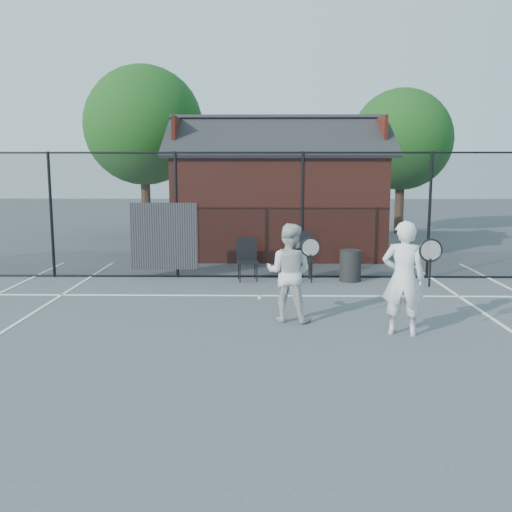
{
  "coord_description": "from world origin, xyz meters",
  "views": [
    {
      "loc": [
        0.12,
        -8.51,
        2.63
      ],
      "look_at": [
        -0.04,
        1.3,
        1.1
      ],
      "focal_mm": 40.0,
      "sensor_mm": 36.0,
      "label": 1
    }
  ],
  "objects_px": {
    "chair_left": "(248,260)",
    "player_front": "(403,278)",
    "player_back": "(289,272)",
    "waste_bin": "(350,266)",
    "clubhouse": "(278,201)",
    "chair_right": "(301,257)"
  },
  "relations": [
    {
      "from": "chair_left",
      "to": "player_front",
      "type": "bearing_deg",
      "value": -66.8
    },
    {
      "from": "player_back",
      "to": "waste_bin",
      "type": "bearing_deg",
      "value": 65.8
    },
    {
      "from": "clubhouse",
      "to": "chair_left",
      "type": "height_order",
      "value": "clubhouse"
    },
    {
      "from": "clubhouse",
      "to": "waste_bin",
      "type": "bearing_deg",
      "value": -69.99
    },
    {
      "from": "waste_bin",
      "to": "player_front",
      "type": "bearing_deg",
      "value": -87.5
    },
    {
      "from": "clubhouse",
      "to": "waste_bin",
      "type": "xyz_separation_m",
      "value": [
        1.6,
        -4.4,
        -1.24
      ]
    },
    {
      "from": "chair_right",
      "to": "waste_bin",
      "type": "xyz_separation_m",
      "value": [
        1.15,
        0.0,
        -0.19
      ]
    },
    {
      "from": "player_front",
      "to": "chair_left",
      "type": "distance_m",
      "value": 5.03
    },
    {
      "from": "player_back",
      "to": "waste_bin",
      "type": "height_order",
      "value": "player_back"
    },
    {
      "from": "clubhouse",
      "to": "player_back",
      "type": "bearing_deg",
      "value": -89.8
    },
    {
      "from": "player_front",
      "to": "chair_right",
      "type": "distance_m",
      "value": 4.52
    },
    {
      "from": "waste_bin",
      "to": "player_back",
      "type": "bearing_deg",
      "value": -114.2
    },
    {
      "from": "player_back",
      "to": "player_front",
      "type": "bearing_deg",
      "value": -24.27
    },
    {
      "from": "chair_left",
      "to": "waste_bin",
      "type": "xyz_separation_m",
      "value": [
        2.4,
        0.0,
        -0.13
      ]
    },
    {
      "from": "player_back",
      "to": "chair_right",
      "type": "xyz_separation_m",
      "value": [
        0.43,
        3.51,
        -0.29
      ]
    },
    {
      "from": "clubhouse",
      "to": "player_front",
      "type": "bearing_deg",
      "value": -78.37
    },
    {
      "from": "clubhouse",
      "to": "player_back",
      "type": "relative_size",
      "value": 3.85
    },
    {
      "from": "player_front",
      "to": "waste_bin",
      "type": "xyz_separation_m",
      "value": [
        -0.19,
        4.3,
        -0.55
      ]
    },
    {
      "from": "chair_left",
      "to": "chair_right",
      "type": "relative_size",
      "value": 0.88
    },
    {
      "from": "clubhouse",
      "to": "player_back",
      "type": "xyz_separation_m",
      "value": [
        0.03,
        -7.91,
        -0.76
      ]
    },
    {
      "from": "clubhouse",
      "to": "chair_left",
      "type": "xyz_separation_m",
      "value": [
        -0.79,
        -4.4,
        -1.11
      ]
    },
    {
      "from": "clubhouse",
      "to": "chair_right",
      "type": "xyz_separation_m",
      "value": [
        0.45,
        -4.4,
        -1.05
      ]
    }
  ]
}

